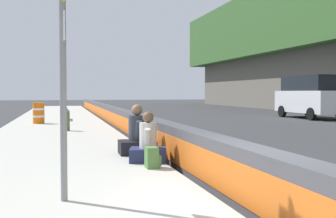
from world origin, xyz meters
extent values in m
plane|color=#353538|center=(0.00, 0.00, 0.00)|extent=(160.00, 160.00, 0.00)
cube|color=#47474C|center=(0.00, 0.00, 0.42)|extent=(76.00, 0.44, 0.85)
cube|color=orange|center=(0.00, 0.23, 0.38)|extent=(74.48, 0.01, 0.54)
cylinder|color=gray|center=(0.74, 2.47, 1.94)|extent=(0.09, 0.09, 3.60)
cube|color=white|center=(0.74, 2.45, 2.44)|extent=(0.44, 0.02, 0.36)
cube|color=#1956AD|center=(0.74, 2.44, 2.44)|extent=(0.30, 0.01, 0.10)
cylinder|color=#47663D|center=(11.13, 2.30, 0.50)|extent=(0.24, 0.24, 0.72)
cone|color=gray|center=(11.13, 2.30, 0.94)|extent=(0.26, 0.26, 0.16)
cylinder|color=gray|center=(11.13, 2.13, 0.54)|extent=(0.10, 0.12, 0.10)
cylinder|color=gray|center=(11.13, 2.47, 0.54)|extent=(0.10, 0.12, 0.10)
cube|color=#23284C|center=(3.56, 0.75, 0.28)|extent=(0.80, 0.88, 0.28)
cylinder|color=beige|center=(3.56, 0.75, 0.69)|extent=(0.36, 0.36, 0.53)
sphere|color=brown|center=(3.56, 0.75, 1.07)|extent=(0.23, 0.23, 0.23)
cylinder|color=beige|center=(3.75, 0.70, 0.63)|extent=(0.29, 0.19, 0.47)
cylinder|color=beige|center=(3.37, 0.79, 0.63)|extent=(0.29, 0.19, 0.47)
cube|color=black|center=(4.68, 0.78, 0.30)|extent=(0.73, 0.85, 0.31)
cylinder|color=#333842|center=(4.68, 0.78, 0.75)|extent=(0.40, 0.40, 0.59)
sphere|color=#8E6647|center=(4.68, 0.78, 1.17)|extent=(0.26, 0.26, 0.26)
cylinder|color=#333842|center=(4.90, 0.77, 0.69)|extent=(0.31, 0.15, 0.52)
cylinder|color=#333842|center=(4.46, 0.78, 0.69)|extent=(0.31, 0.15, 0.52)
cube|color=#4C7A3D|center=(2.81, 0.83, 0.34)|extent=(0.32, 0.22, 0.40)
cube|color=#4C7A3D|center=(2.81, 0.69, 0.28)|extent=(0.22, 0.06, 0.20)
cylinder|color=orange|center=(15.15, 3.49, 0.61)|extent=(0.52, 0.52, 0.95)
cylinder|color=white|center=(15.15, 3.49, 0.80)|extent=(0.54, 0.54, 0.10)
cylinder|color=white|center=(15.15, 3.49, 0.47)|extent=(0.54, 0.54, 0.10)
cube|color=silver|center=(17.31, -12.06, 1.01)|extent=(5.13, 2.03, 1.30)
cube|color=black|center=(17.21, -12.06, 2.11)|extent=(4.12, 1.82, 0.90)
cylinder|color=black|center=(18.96, -11.14, 0.36)|extent=(0.72, 0.23, 0.72)
cylinder|color=black|center=(18.93, -13.02, 0.36)|extent=(0.72, 0.23, 0.72)
cylinder|color=black|center=(15.69, -11.10, 0.36)|extent=(0.72, 0.23, 0.72)
camera|label=1|loc=(-4.95, 2.51, 1.59)|focal=44.79mm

